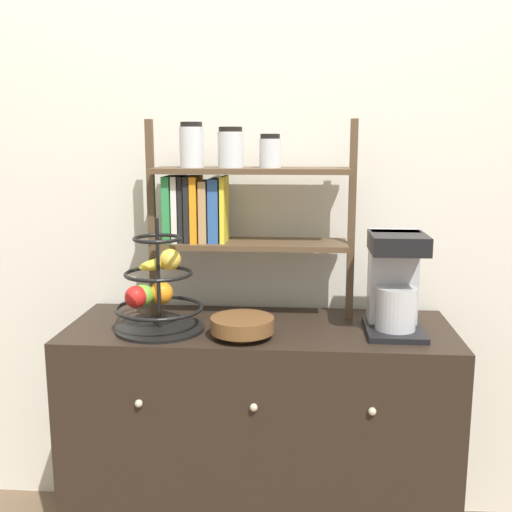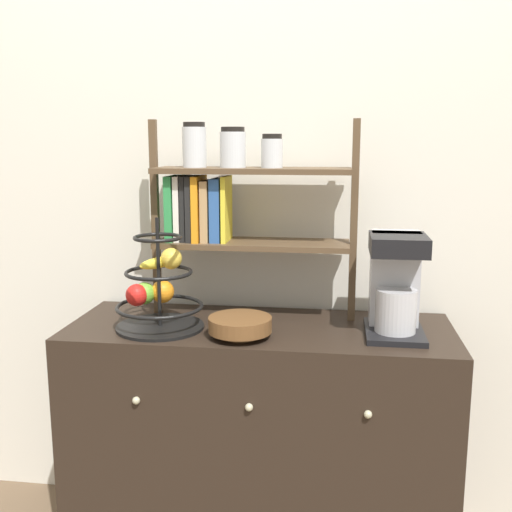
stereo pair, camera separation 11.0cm
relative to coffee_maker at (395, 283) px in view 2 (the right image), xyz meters
name	(u,v)px [view 2 (the right image)]	position (x,y,z in m)	size (l,w,h in m)	color
wall_back	(270,169)	(-0.43, 0.28, 0.34)	(7.00, 0.05, 2.60)	silver
sideboard	(259,439)	(-0.43, 0.01, -0.56)	(1.26, 0.48, 0.80)	black
coffee_maker	(395,283)	(0.00, 0.00, 0.00)	(0.18, 0.24, 0.32)	black
fruit_stand	(157,292)	(-0.76, -0.05, -0.04)	(0.28, 0.28, 0.36)	black
wooden_bowl	(240,325)	(-0.47, -0.12, -0.12)	(0.20, 0.20, 0.06)	brown
shelf_hutch	(226,198)	(-0.56, 0.12, 0.25)	(0.70, 0.20, 0.67)	brown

